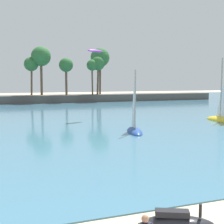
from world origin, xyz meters
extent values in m
cube|color=teal|center=(0.00, 57.86, 0.03)|extent=(220.00, 102.90, 0.06)
cube|color=#514C47|center=(0.00, 69.31, 0.90)|extent=(99.06, 6.00, 1.80)
cylinder|color=brown|center=(19.35, 69.99, 6.39)|extent=(0.70, 0.86, 9.19)
sphere|color=#2D6633|center=(19.35, 69.99, 10.97)|extent=(4.75, 4.75, 4.75)
cylinder|color=brown|center=(4.78, 69.49, 6.32)|extent=(0.59, 0.84, 9.05)
sphere|color=#2D6633|center=(4.78, 69.49, 10.84)|extent=(4.58, 4.58, 4.58)
cylinder|color=brown|center=(18.30, 68.42, 5.62)|extent=(0.76, 0.50, 7.65)
sphere|color=#2D6633|center=(18.30, 68.42, 9.44)|extent=(3.47, 3.47, 3.47)
cylinder|color=brown|center=(10.45, 68.56, 5.35)|extent=(0.56, 0.64, 7.11)
sphere|color=#2D6633|center=(10.45, 68.56, 8.90)|extent=(3.34, 3.34, 3.34)
cylinder|color=brown|center=(16.73, 68.01, 5.37)|extent=(0.41, 0.72, 7.15)
sphere|color=#2D6633|center=(16.73, 68.01, 8.94)|extent=(2.70, 2.70, 2.70)
cylinder|color=brown|center=(2.57, 70.15, 5.42)|extent=(0.59, 0.63, 7.26)
sphere|color=#2D6633|center=(2.57, 70.15, 9.05)|extent=(3.32, 3.32, 3.32)
cube|color=black|center=(1.11, 4.16, 0.94)|extent=(1.15, 0.79, 0.20)
cylinder|color=black|center=(1.93, 3.79, 1.06)|extent=(0.10, 0.10, 0.44)
sphere|color=#9E7051|center=(-0.48, 2.90, 1.56)|extent=(0.21, 0.21, 0.21)
ellipsoid|color=#234793|center=(8.44, 23.76, 0.06)|extent=(2.51, 4.83, 0.93)
cylinder|color=gray|center=(8.38, 23.53, 3.41)|extent=(0.14, 0.14, 5.78)
pyramid|color=white|center=(8.58, 24.30, 2.98)|extent=(0.66, 2.05, 4.92)
ellipsoid|color=yellow|center=(22.37, 27.73, 0.06)|extent=(2.03, 6.02, 1.19)
cylinder|color=gray|center=(22.38, 28.02, 4.37)|extent=(0.18, 0.18, 7.43)
ellipsoid|color=purple|center=(7.96, 35.93, 9.22)|extent=(2.82, 2.08, 0.52)
camera|label=1|loc=(-3.99, -4.27, 5.27)|focal=49.30mm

